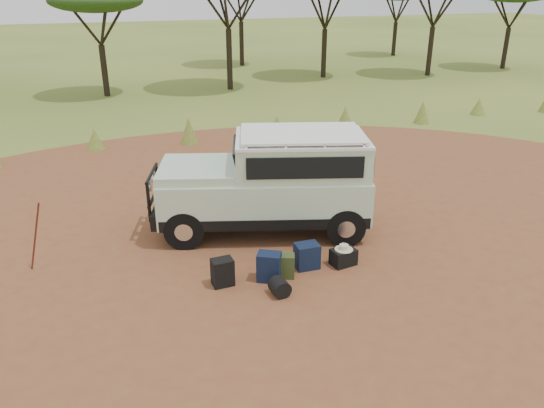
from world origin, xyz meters
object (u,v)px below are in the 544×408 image
object	(u,v)px
walking_staff	(35,237)
backpack_olive	(285,266)
safari_vehicle	(271,185)
backpack_black	(223,272)
backpack_navy	(269,267)
duffel_navy	(307,256)
hard_case	(343,257)

from	to	relation	value
walking_staff	backpack_olive	size ratio (longest dim) A/B	3.10
safari_vehicle	backpack_black	xyz separation A→B (m)	(-1.61, -1.87, -0.80)
backpack_navy	backpack_olive	bearing A→B (deg)	31.72
walking_staff	backpack_black	distance (m)	3.58
backpack_navy	duffel_navy	bearing A→B (deg)	43.39
backpack_navy	duffel_navy	size ratio (longest dim) A/B	1.11
duffel_navy	hard_case	distance (m)	0.72
backpack_navy	backpack_olive	distance (m)	0.32
backpack_black	walking_staff	bearing A→B (deg)	148.12
backpack_black	duffel_navy	world-z (taller)	backpack_black
backpack_navy	safari_vehicle	bearing A→B (deg)	99.35
walking_staff	duffel_navy	size ratio (longest dim) A/B	2.87
hard_case	duffel_navy	bearing A→B (deg)	161.11
backpack_olive	hard_case	xyz separation A→B (m)	(1.22, 0.05, -0.07)
duffel_navy	safari_vehicle	bearing A→B (deg)	93.49
walking_staff	backpack_olive	world-z (taller)	walking_staff
backpack_navy	walking_staff	bearing A→B (deg)	-175.01
backpack_navy	backpack_black	bearing A→B (deg)	-158.92
safari_vehicle	hard_case	bearing A→B (deg)	-50.86
backpack_navy	duffel_navy	world-z (taller)	backpack_navy
walking_staff	backpack_black	world-z (taller)	walking_staff
safari_vehicle	walking_staff	world-z (taller)	safari_vehicle
backpack_olive	walking_staff	bearing A→B (deg)	177.61
safari_vehicle	duffel_navy	size ratio (longest dim) A/B	9.68
walking_staff	hard_case	xyz separation A→B (m)	(5.47, -1.81, -0.53)
backpack_olive	hard_case	distance (m)	1.22
backpack_olive	duffel_navy	xyz separation A→B (m)	(0.51, 0.19, 0.02)
duffel_navy	backpack_black	bearing A→B (deg)	-176.56
backpack_black	duffel_navy	xyz separation A→B (m)	(1.67, 0.06, -0.01)
backpack_black	backpack_olive	size ratio (longest dim) A/B	1.12
backpack_navy	duffel_navy	distance (m)	0.86
duffel_navy	backpack_navy	bearing A→B (deg)	-165.46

